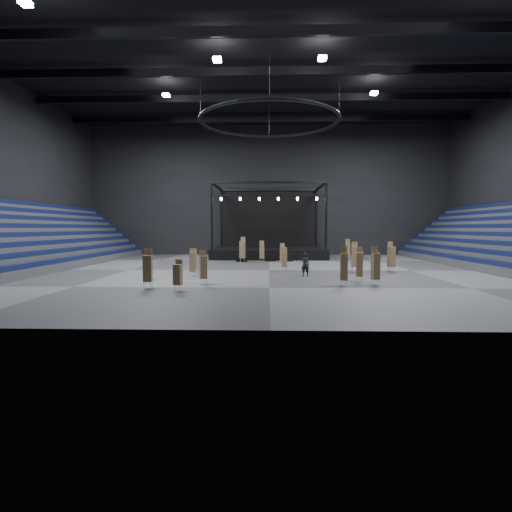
{
  "coord_description": "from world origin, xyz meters",
  "views": [
    {
      "loc": [
        -0.1,
        -35.34,
        3.73
      ],
      "look_at": [
        -1.09,
        -2.0,
        1.4
      ],
      "focal_mm": 28.0,
      "sensor_mm": 36.0,
      "label": 1
    }
  ],
  "objects_px": {
    "chair_stack_2": "(203,267)",
    "chair_stack_10": "(283,254)",
    "stage": "(269,246)",
    "chair_stack_13": "(285,259)",
    "chair_stack_6": "(194,260)",
    "chair_stack_17": "(262,251)",
    "man_center": "(305,264)",
    "flight_case_mid": "(271,258)",
    "chair_stack_8": "(375,266)",
    "chair_stack_3": "(376,260)",
    "chair_stack_5": "(192,261)",
    "crew_member": "(375,262)",
    "chair_stack_12": "(348,251)",
    "flight_case_left": "(242,258)",
    "flight_case_right": "(286,257)",
    "chair_stack_4": "(391,256)",
    "chair_stack_9": "(344,266)",
    "chair_stack_11": "(355,256)",
    "chair_stack_0": "(178,274)",
    "chair_stack_1": "(242,249)",
    "chair_stack_15": "(148,264)",
    "chair_stack_14": "(360,264)"
  },
  "relations": [
    {
      "from": "flight_case_mid",
      "to": "chair_stack_8",
      "type": "bearing_deg",
      "value": -70.22
    },
    {
      "from": "flight_case_left",
      "to": "chair_stack_2",
      "type": "distance_m",
      "value": 17.9
    },
    {
      "from": "chair_stack_8",
      "to": "chair_stack_13",
      "type": "relative_size",
      "value": 1.24
    },
    {
      "from": "flight_case_mid",
      "to": "chair_stack_0",
      "type": "relative_size",
      "value": 0.6
    },
    {
      "from": "stage",
      "to": "chair_stack_13",
      "type": "distance_m",
      "value": 17.02
    },
    {
      "from": "chair_stack_10",
      "to": "chair_stack_17",
      "type": "bearing_deg",
      "value": 98.39
    },
    {
      "from": "chair_stack_15",
      "to": "crew_member",
      "type": "xyz_separation_m",
      "value": [
        17.59,
        4.31,
        -0.15
      ]
    },
    {
      "from": "flight_case_right",
      "to": "chair_stack_10",
      "type": "height_order",
      "value": "chair_stack_10"
    },
    {
      "from": "chair_stack_6",
      "to": "chair_stack_13",
      "type": "relative_size",
      "value": 0.97
    },
    {
      "from": "flight_case_right",
      "to": "chair_stack_5",
      "type": "distance_m",
      "value": 15.97
    },
    {
      "from": "chair_stack_9",
      "to": "chair_stack_11",
      "type": "height_order",
      "value": "chair_stack_11"
    },
    {
      "from": "chair_stack_17",
      "to": "chair_stack_11",
      "type": "bearing_deg",
      "value": -53.52
    },
    {
      "from": "chair_stack_10",
      "to": "chair_stack_11",
      "type": "distance_m",
      "value": 7.68
    },
    {
      "from": "chair_stack_6",
      "to": "chair_stack_12",
      "type": "xyz_separation_m",
      "value": [
        14.67,
        8.62,
        0.28
      ]
    },
    {
      "from": "chair_stack_6",
      "to": "chair_stack_2",
      "type": "bearing_deg",
      "value": -76.3
    },
    {
      "from": "man_center",
      "to": "crew_member",
      "type": "xyz_separation_m",
      "value": [
        5.94,
        2.21,
        0.02
      ]
    },
    {
      "from": "chair_stack_8",
      "to": "chair_stack_10",
      "type": "height_order",
      "value": "chair_stack_8"
    },
    {
      "from": "chair_stack_17",
      "to": "chair_stack_3",
      "type": "bearing_deg",
      "value": -47.13
    },
    {
      "from": "flight_case_left",
      "to": "chair_stack_0",
      "type": "distance_m",
      "value": 20.89
    },
    {
      "from": "chair_stack_3",
      "to": "chair_stack_15",
      "type": "distance_m",
      "value": 18.79
    },
    {
      "from": "chair_stack_1",
      "to": "crew_member",
      "type": "distance_m",
      "value": 15.47
    },
    {
      "from": "chair_stack_14",
      "to": "chair_stack_10",
      "type": "bearing_deg",
      "value": 127.59
    },
    {
      "from": "chair_stack_0",
      "to": "chair_stack_3",
      "type": "bearing_deg",
      "value": 47.65
    },
    {
      "from": "chair_stack_0",
      "to": "chair_stack_10",
      "type": "relative_size",
      "value": 0.83
    },
    {
      "from": "flight_case_right",
      "to": "chair_stack_10",
      "type": "bearing_deg",
      "value": -96.06
    },
    {
      "from": "chair_stack_10",
      "to": "chair_stack_2",
      "type": "bearing_deg",
      "value": -131.96
    },
    {
      "from": "chair_stack_2",
      "to": "chair_stack_10",
      "type": "distance_m",
      "value": 13.96
    },
    {
      "from": "chair_stack_14",
      "to": "chair_stack_5",
      "type": "bearing_deg",
      "value": 179.45
    },
    {
      "from": "flight_case_right",
      "to": "chair_stack_5",
      "type": "relative_size",
      "value": 0.62
    },
    {
      "from": "chair_stack_14",
      "to": "chair_stack_15",
      "type": "height_order",
      "value": "chair_stack_14"
    },
    {
      "from": "flight_case_left",
      "to": "chair_stack_13",
      "type": "distance_m",
      "value": 10.46
    },
    {
      "from": "stage",
      "to": "chair_stack_6",
      "type": "distance_m",
      "value": 19.12
    },
    {
      "from": "chair_stack_0",
      "to": "chair_stack_10",
      "type": "distance_m",
      "value": 17.05
    },
    {
      "from": "chair_stack_17",
      "to": "man_center",
      "type": "height_order",
      "value": "chair_stack_17"
    },
    {
      "from": "chair_stack_15",
      "to": "chair_stack_10",
      "type": "bearing_deg",
      "value": 66.58
    },
    {
      "from": "chair_stack_14",
      "to": "crew_member",
      "type": "bearing_deg",
      "value": 78.97
    },
    {
      "from": "chair_stack_4",
      "to": "chair_stack_9",
      "type": "bearing_deg",
      "value": -141.93
    },
    {
      "from": "flight_case_mid",
      "to": "chair_stack_12",
      "type": "xyz_separation_m",
      "value": [
        8.09,
        -2.68,
        0.95
      ]
    },
    {
      "from": "chair_stack_3",
      "to": "chair_stack_5",
      "type": "bearing_deg",
      "value": -171.68
    },
    {
      "from": "chair_stack_15",
      "to": "chair_stack_2",
      "type": "bearing_deg",
      "value": -8.2
    },
    {
      "from": "flight_case_right",
      "to": "chair_stack_0",
      "type": "distance_m",
      "value": 22.69
    },
    {
      "from": "chair_stack_13",
      "to": "chair_stack_12",
      "type": "bearing_deg",
      "value": 54.21
    },
    {
      "from": "flight_case_left",
      "to": "chair_stack_3",
      "type": "distance_m",
      "value": 15.66
    },
    {
      "from": "flight_case_right",
      "to": "chair_stack_3",
      "type": "height_order",
      "value": "chair_stack_3"
    },
    {
      "from": "stage",
      "to": "chair_stack_5",
      "type": "bearing_deg",
      "value": -106.3
    },
    {
      "from": "chair_stack_13",
      "to": "chair_stack_6",
      "type": "bearing_deg",
      "value": -165.32
    },
    {
      "from": "chair_stack_17",
      "to": "crew_member",
      "type": "distance_m",
      "value": 13.94
    },
    {
      "from": "stage",
      "to": "flight_case_mid",
      "type": "bearing_deg",
      "value": -88.12
    },
    {
      "from": "chair_stack_8",
      "to": "chair_stack_13",
      "type": "height_order",
      "value": "chair_stack_8"
    },
    {
      "from": "chair_stack_3",
      "to": "flight_case_right",
      "type": "bearing_deg",
      "value": 120.37
    }
  ]
}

